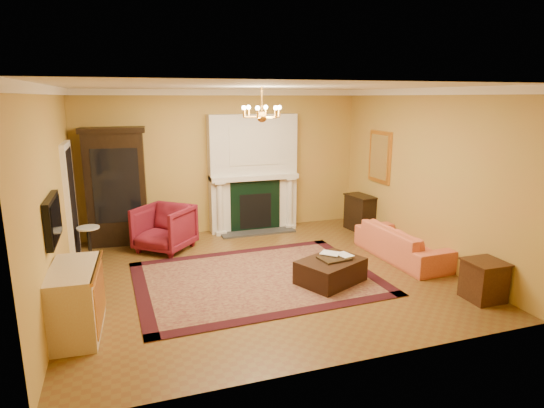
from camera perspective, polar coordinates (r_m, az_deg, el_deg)
name	(u,v)px	position (r m, az deg, el deg)	size (l,w,h in m)	color
floor	(263,275)	(7.58, -1.18, -8.88)	(6.00, 5.50, 0.02)	brown
ceiling	(262,86)	(7.02, -1.30, 14.61)	(6.00, 5.50, 0.02)	white
wall_back	(224,162)	(9.78, -6.09, 5.29)	(6.00, 0.02, 3.00)	#B29B40
wall_front	(344,234)	(4.66, 8.97, -3.71)	(6.00, 0.02, 3.00)	#B29B40
wall_left	(52,198)	(6.89, -25.87, 0.66)	(0.02, 5.50, 3.00)	#B29B40
wall_right	(424,175)	(8.52, 18.50, 3.50)	(0.02, 5.50, 3.00)	#B29B40
fireplace	(253,176)	(9.79, -2.37, 3.56)	(1.90, 0.70, 2.50)	silver
crown_molding	(245,91)	(7.93, -3.41, 13.93)	(6.00, 5.50, 0.12)	white
doorway	(71,203)	(8.63, -23.89, 0.08)	(0.08, 1.05, 2.10)	white
tv_panel	(53,219)	(6.34, -25.79, -1.74)	(0.09, 0.95, 0.58)	black
gilt_mirror	(380,157)	(9.62, 13.37, 5.78)	(0.06, 0.76, 1.05)	gold
chandelier	(262,113)	(7.02, -1.28, 11.33)	(0.63, 0.55, 0.53)	gold
oriental_rug	(257,278)	(7.40, -1.94, -9.29)	(3.76, 2.82, 0.02)	#3F0D18
china_cabinet	(117,189)	(9.35, -18.90, 1.77)	(1.10, 0.50, 2.19)	black
wingback_armchair	(164,226)	(8.82, -13.37, -2.70)	(0.92, 0.86, 0.95)	maroon
pedestal_table	(89,243)	(8.49, -21.93, -4.52)	(0.38, 0.38, 0.67)	black
commode	(76,301)	(6.15, -23.40, -11.06)	(0.54, 1.14, 0.85)	#C6B891
coral_sofa	(403,238)	(8.49, 16.07, -4.08)	(1.99, 0.58, 0.78)	#E87849
end_table	(484,281)	(7.25, 25.04, -8.78)	(0.48, 0.48, 0.55)	#3C2310
console_table	(360,213)	(10.07, 10.98, -1.18)	(0.38, 0.67, 0.75)	black
leather_ottoman	(331,271)	(7.23, 7.36, -8.32)	(0.98, 0.71, 0.36)	black
ottoman_tray	(334,258)	(7.19, 7.80, -6.78)	(0.45, 0.35, 0.03)	black
book_a	(328,248)	(7.17, 7.09, -5.45)	(0.22, 0.03, 0.30)	gray
book_b	(340,249)	(7.19, 8.51, -5.56)	(0.20, 0.02, 0.27)	gray
topiary_left	(225,166)	(9.56, -5.91, 4.78)	(0.15, 0.15, 0.39)	tan
topiary_right	(281,163)	(9.90, 1.10, 5.15)	(0.15, 0.15, 0.39)	tan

